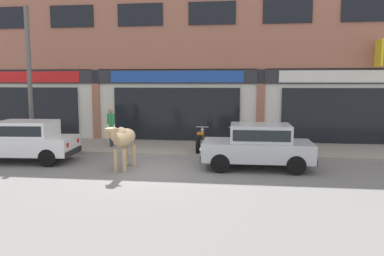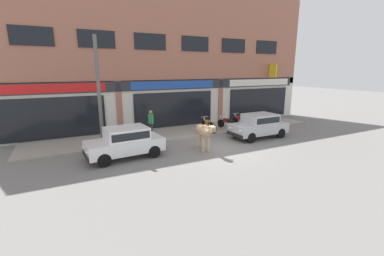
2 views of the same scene
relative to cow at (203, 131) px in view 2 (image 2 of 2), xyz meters
The scene contains 11 objects.
ground_plane 1.27m from the cow, ahead, with size 90.00×90.00×0.00m, color slate.
sidewalk 4.05m from the cow, 78.70° to the left, with size 19.00×3.31×0.12m, color gray.
shop_building 6.87m from the cow, 82.35° to the left, with size 23.00×1.40×9.71m.
cow is the anchor object (origin of this frame).
car_0 3.87m from the cow, 169.92° to the left, with size 3.71×1.87×1.46m.
car_1 4.35m from the cow, ahead, with size 3.63×1.63×1.46m.
motorcycle_0 3.77m from the cow, 54.93° to the left, with size 0.52×1.81×0.88m.
motorcycle_1 4.80m from the cow, 40.14° to the left, with size 0.66×1.78×0.88m.
motorcycle_2 5.92m from the cow, 33.46° to the left, with size 0.52×1.81×0.88m.
pedestrian 3.85m from the cow, 115.36° to the left, with size 0.32×0.50×1.60m.
utility_pole 5.58m from the cow, 151.39° to the left, with size 0.18×0.18×5.61m, color #595651.
Camera 2 is at (-7.04, -11.11, 4.11)m, focal length 24.00 mm.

